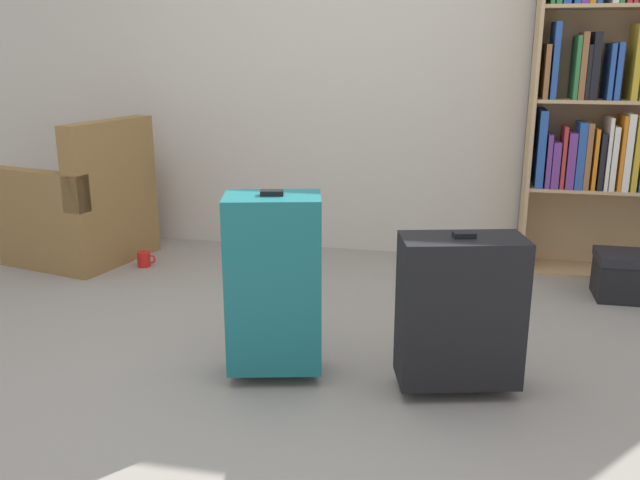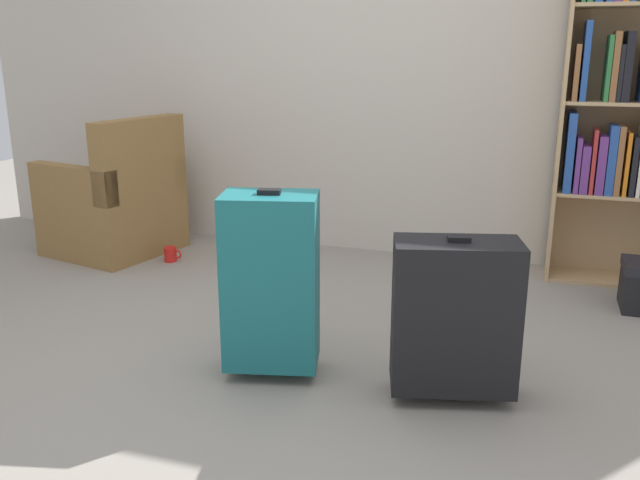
{
  "view_description": "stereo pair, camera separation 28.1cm",
  "coord_description": "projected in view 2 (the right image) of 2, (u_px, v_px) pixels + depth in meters",
  "views": [
    {
      "loc": [
        0.65,
        -2.33,
        1.32
      ],
      "look_at": [
        0.09,
        0.32,
        0.55
      ],
      "focal_mm": 38.01,
      "sensor_mm": 36.0,
      "label": 1
    },
    {
      "loc": [
        0.92,
        -2.25,
        1.32
      ],
      "look_at": [
        0.09,
        0.32,
        0.55
      ],
      "focal_mm": 38.01,
      "sensor_mm": 36.0,
      "label": 2
    }
  ],
  "objects": [
    {
      "name": "armchair",
      "position": [
        116.0,
        205.0,
        4.47
      ],
      "size": [
        0.84,
        0.84,
        0.9
      ],
      "color": "olive",
      "rests_on": "ground"
    },
    {
      "name": "mug",
      "position": [
        171.0,
        254.0,
        4.33
      ],
      "size": [
        0.12,
        0.08,
        0.1
      ],
      "color": "red",
      "rests_on": "ground"
    },
    {
      "name": "ground_plane",
      "position": [
        273.0,
        392.0,
        2.7
      ],
      "size": [
        10.43,
        10.43,
        0.0
      ],
      "primitive_type": "plane",
      "color": "gray"
    },
    {
      "name": "suitcase_black",
      "position": [
        454.0,
        316.0,
        2.57
      ],
      "size": [
        0.51,
        0.34,
        0.66
      ],
      "color": "black",
      "rests_on": "ground"
    },
    {
      "name": "suitcase_teal",
      "position": [
        271.0,
        281.0,
        2.75
      ],
      "size": [
        0.43,
        0.33,
        0.79
      ],
      "color": "#19666B",
      "rests_on": "ground"
    },
    {
      "name": "back_wall",
      "position": [
        391.0,
        51.0,
        4.25
      ],
      "size": [
        5.96,
        0.1,
        2.6
      ],
      "primitive_type": "cube",
      "color": "beige",
      "rests_on": "ground"
    }
  ]
}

